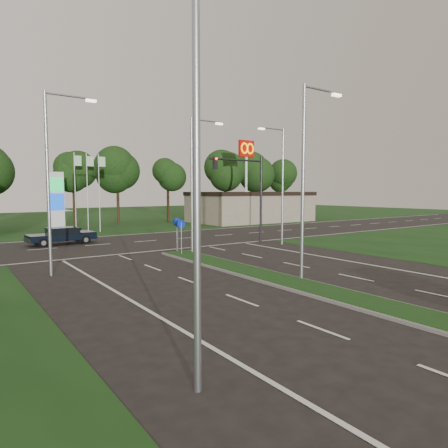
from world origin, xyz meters
TOP-DOWN VIEW (x-y plane):
  - ground at (0.00, 0.00)m, footprint 160.00×160.00m
  - verge_far at (0.00, 55.00)m, footprint 160.00×50.00m
  - cross_road at (0.00, 24.00)m, footprint 160.00×12.00m
  - median_kerb at (0.00, 4.00)m, footprint 2.00×26.00m
  - commercial_building at (22.00, 36.00)m, footprint 16.00×9.00m
  - streetlight_median_near at (1.00, 6.00)m, footprint 2.53×0.22m
  - streetlight_median_far at (1.00, 16.00)m, footprint 2.53×0.22m
  - streetlight_left_near at (-8.30, 0.00)m, footprint 2.53×0.22m
  - streetlight_left_far at (-8.30, 14.00)m, footprint 2.53×0.22m
  - streetlight_right_far at (8.80, 16.00)m, footprint 2.53×0.22m
  - traffic_signal at (7.19, 18.00)m, footprint 5.10×0.42m
  - median_signs at (0.00, 16.40)m, footprint 1.16×1.76m
  - gas_pylon at (-3.79, 33.05)m, footprint 5.80×1.26m
  - mcdonalds_sign at (18.00, 31.97)m, footprint 2.20×0.47m
  - treeline_far at (0.10, 39.93)m, footprint 6.00×6.00m
  - navy_sedan at (-5.23, 25.96)m, footprint 5.05×2.32m

SIDE VIEW (x-z plane):
  - ground at x=0.00m, z-range 0.00..0.00m
  - verge_far at x=0.00m, z-range -0.01..0.01m
  - cross_road at x=0.00m, z-range -0.01..0.01m
  - median_kerb at x=0.00m, z-range 0.00..0.12m
  - navy_sedan at x=-5.23m, z-range 0.05..1.41m
  - median_signs at x=0.00m, z-range 0.52..2.90m
  - commercial_building at x=22.00m, z-range 0.00..4.00m
  - gas_pylon at x=-3.79m, z-range -0.80..7.20m
  - traffic_signal at x=7.19m, z-range 1.15..8.15m
  - streetlight_median_near at x=1.00m, z-range 0.58..9.58m
  - streetlight_median_far at x=1.00m, z-range 0.58..9.58m
  - streetlight_left_near at x=-8.30m, z-range 0.58..9.58m
  - streetlight_left_far at x=-8.30m, z-range 0.58..9.58m
  - streetlight_right_far at x=8.80m, z-range 0.58..9.58m
  - treeline_far at x=0.10m, z-range 1.88..11.78m
  - mcdonalds_sign at x=18.00m, z-range 2.79..13.19m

